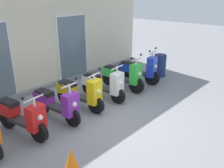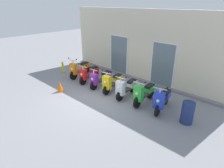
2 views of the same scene
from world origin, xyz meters
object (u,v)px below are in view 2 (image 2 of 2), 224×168
Objects in this scene: scooter_yellow at (112,82)px; scooter_blue at (162,99)px; scooter_red at (89,74)px; scooter_white at (126,87)px; scooter_orange at (80,69)px; trash_bin at (187,113)px; scooter_purple at (101,78)px; curb_bollard at (63,68)px; scooter_green at (144,93)px; traffic_cone at (60,87)px.

scooter_blue reaches higher than scooter_yellow.
scooter_red is 1.75m from scooter_yellow.
scooter_blue reaches higher than scooter_white.
scooter_orange is at bearing 178.32° from scooter_white.
trash_bin is at bearing -2.58° from scooter_white.
scooter_purple is 1.71m from scooter_white.
scooter_white is at bearing -179.18° from scooter_blue.
scooter_purple is 3.55m from scooter_blue.
curb_bollard is (-4.89, -0.21, -0.11)m from scooter_white.
scooter_white is 0.96m from scooter_green.
scooter_orange reaches higher than scooter_green.
scooter_orange is at bearing 178.05° from scooter_yellow.
scooter_green is at bearing -0.84° from scooter_orange.
traffic_cone is (-1.83, -1.83, -0.21)m from scooter_yellow.
scooter_red is at bearing -179.44° from scooter_green.
scooter_red reaches higher than curb_bollard.
trash_bin reaches higher than curb_bollard.
scooter_white reaches higher than trash_bin.
scooter_red is 0.94× the size of scooter_green.
scooter_yellow is 0.96× the size of scooter_green.
trash_bin is (1.99, -0.17, -0.07)m from scooter_green.
curb_bollard is at bearing -177.52° from scooter_white.
scooter_orange is 1.05× the size of scooter_purple.
scooter_blue is 2.26× the size of curb_bollard.
scooter_purple is (0.93, -0.01, -0.00)m from scooter_red.
scooter_green is 4.13m from traffic_cone.
scooter_blue is 6.74m from curb_bollard.
scooter_yellow is (0.81, 0.02, 0.01)m from scooter_purple.
scooter_purple is at bearing -179.00° from scooter_green.
scooter_red is 5.60m from trash_bin.
scooter_purple is at bearing -3.42° from scooter_orange.
scooter_blue is 1.13m from trash_bin.
scooter_yellow reaches higher than trash_bin.
trash_bin is 1.62× the size of traffic_cone.
scooter_blue is (4.48, 0.02, 0.03)m from scooter_red.
scooter_white is at bearing -177.68° from scooter_green.
scooter_green reaches higher than scooter_white.
scooter_green is 2.35× the size of curb_bollard.
curb_bollard is at bearing -176.32° from scooter_purple.
scooter_red is 0.98× the size of scooter_blue.
scooter_purple is 1.01× the size of scooter_blue.
scooter_orange reaches higher than scooter_red.
scooter_blue is at bearing 171.85° from trash_bin.
scooter_orange is at bearing 176.58° from scooter_purple.
scooter_red is 4.48m from scooter_blue.
scooter_purple is at bearing -179.45° from scooter_blue.
scooter_green is (3.60, 0.04, 0.02)m from scooter_red.
trash_bin is (3.85, -0.15, -0.05)m from scooter_yellow.
scooter_red reaches higher than traffic_cone.
curb_bollard is at bearing -165.97° from scooter_orange.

